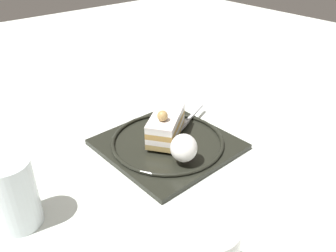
{
  "coord_description": "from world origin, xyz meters",
  "views": [
    {
      "loc": [
        0.47,
        -0.37,
        0.39
      ],
      "look_at": [
        0.03,
        0.0,
        0.05
      ],
      "focal_mm": 36.95,
      "sensor_mm": 36.0,
      "label": 1
    }
  ],
  "objects_px": {
    "whipped_cream_dollop": "(184,148)",
    "drink_glass_far": "(15,198)",
    "dessert_plate": "(168,143)",
    "fork": "(190,117)",
    "cake_slice": "(166,125)"
  },
  "relations": [
    {
      "from": "dessert_plate",
      "to": "fork",
      "type": "height_order",
      "value": "fork"
    },
    {
      "from": "drink_glass_far",
      "to": "whipped_cream_dollop",
      "type": "bearing_deg",
      "value": 77.97
    },
    {
      "from": "dessert_plate",
      "to": "drink_glass_far",
      "type": "height_order",
      "value": "drink_glass_far"
    },
    {
      "from": "dessert_plate",
      "to": "whipped_cream_dollop",
      "type": "distance_m",
      "value": 0.08
    },
    {
      "from": "whipped_cream_dollop",
      "to": "drink_glass_far",
      "type": "height_order",
      "value": "drink_glass_far"
    },
    {
      "from": "dessert_plate",
      "to": "fork",
      "type": "bearing_deg",
      "value": 109.13
    },
    {
      "from": "cake_slice",
      "to": "fork",
      "type": "distance_m",
      "value": 0.09
    },
    {
      "from": "cake_slice",
      "to": "whipped_cream_dollop",
      "type": "xyz_separation_m",
      "value": [
        0.08,
        -0.03,
        0.0
      ]
    },
    {
      "from": "cake_slice",
      "to": "fork",
      "type": "xyz_separation_m",
      "value": [
        -0.02,
        0.09,
        -0.02
      ]
    },
    {
      "from": "fork",
      "to": "drink_glass_far",
      "type": "xyz_separation_m",
      "value": [
        0.04,
        -0.39,
        0.03
      ]
    },
    {
      "from": "whipped_cream_dollop",
      "to": "drink_glass_far",
      "type": "distance_m",
      "value": 0.28
    },
    {
      "from": "fork",
      "to": "dessert_plate",
      "type": "bearing_deg",
      "value": -70.87
    },
    {
      "from": "dessert_plate",
      "to": "fork",
      "type": "distance_m",
      "value": 0.1
    },
    {
      "from": "cake_slice",
      "to": "drink_glass_far",
      "type": "height_order",
      "value": "drink_glass_far"
    },
    {
      "from": "cake_slice",
      "to": "whipped_cream_dollop",
      "type": "bearing_deg",
      "value": -18.4
    }
  ]
}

